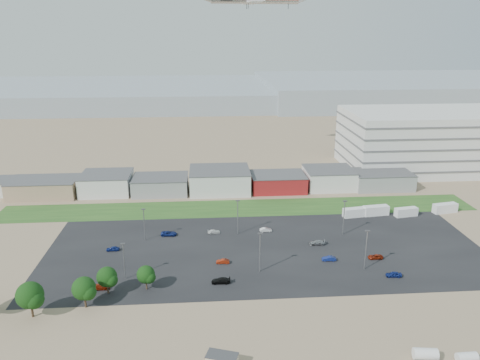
{
  "coord_description": "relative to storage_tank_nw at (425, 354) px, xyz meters",
  "views": [
    {
      "loc": [
        -10.78,
        -96.2,
        57.8
      ],
      "look_at": [
        -1.97,
        22.0,
        19.71
      ],
      "focal_mm": 35.0,
      "sensor_mm": 36.0,
      "label": 1
    }
  ],
  "objects": [
    {
      "name": "parked_car_12",
      "position": [
        -8.56,
        49.22,
        -0.65
      ],
      "size": [
        4.5,
        1.94,
        1.29
      ],
      "primitive_type": "imported",
      "rotation": [
        0.0,
        0.0,
        -1.6
      ],
      "color": "#A5A5AA",
      "rests_on": "ground"
    },
    {
      "name": "storage_tank_nw",
      "position": [
        0.0,
        0.0,
        0.0
      ],
      "size": [
        4.6,
        2.75,
        2.6
      ],
      "primitive_type": null,
      "rotation": [
        0.0,
        0.0,
        -0.14
      ],
      "color": "silver",
      "rests_on": "ground"
    },
    {
      "name": "parking_garage",
      "position": [
        61.57,
        122.25,
        11.2
      ],
      "size": [
        80.0,
        40.0,
        25.0
      ],
      "primitive_type": "cube",
      "color": "silver",
      "rests_on": "ground"
    },
    {
      "name": "parked_car_2",
      "position": [
        6.03,
        30.04,
        -0.65
      ],
      "size": [
        3.98,
        1.95,
        1.31
      ],
      "primitive_type": "imported",
      "rotation": [
        0.0,
        0.0,
        -1.68
      ],
      "color": "navy",
      "rests_on": "ground"
    },
    {
      "name": "tree_right",
      "position": [
        -62.45,
        27.53,
        2.43
      ],
      "size": [
        4.98,
        4.98,
        7.46
      ],
      "primitive_type": null,
      "color": "#13330E",
      "rests_on": "ground"
    },
    {
      "name": "tree_left",
      "position": [
        -76.57,
        19.32,
        3.26
      ],
      "size": [
        6.08,
        6.08,
        9.12
      ],
      "primitive_type": null,
      "color": "#13330E",
      "rests_on": "ground"
    },
    {
      "name": "lightpole_front_r",
      "position": [
        0.1,
        34.33,
        4.03
      ],
      "size": [
        1.25,
        0.52,
        10.65
      ],
      "primitive_type": null,
      "color": "slate",
      "rests_on": "ground"
    },
    {
      "name": "box_trailer_b",
      "position": [
        15.74,
        69.74,
        0.26
      ],
      "size": [
        8.58,
        3.62,
        3.12
      ],
      "primitive_type": null,
      "rotation": [
        0.0,
        0.0,
        0.13
      ],
      "color": "silver",
      "rests_on": "ground"
    },
    {
      "name": "tree_near",
      "position": [
        -53.83,
        28.7,
        2.08
      ],
      "size": [
        4.51,
        4.51,
        6.76
      ],
      "primitive_type": null,
      "color": "#13330E",
      "rests_on": "ground"
    },
    {
      "name": "box_trailer_d",
      "position": [
        39.4,
        70.2,
        0.23
      ],
      "size": [
        8.52,
        4.03,
        3.07
      ],
      "primitive_type": null,
      "rotation": [
        0.0,
        0.0,
        0.19
      ],
      "color": "silver",
      "rests_on": "ground"
    },
    {
      "name": "parked_car_3",
      "position": [
        -36.41,
        30.19,
        -0.64
      ],
      "size": [
        4.62,
        2.05,
        1.32
      ],
      "primitive_type": "imported",
      "rotation": [
        0.0,
        0.0,
        -1.62
      ],
      "color": "black",
      "rests_on": "ground"
    },
    {
      "name": "parked_car_4",
      "position": [
        -35.55,
        40.09,
        -0.73
      ],
      "size": [
        3.53,
        1.46,
        1.14
      ],
      "primitive_type": "imported",
      "rotation": [
        0.0,
        0.0,
        -1.64
      ],
      "color": "maroon",
      "rests_on": "ground"
    },
    {
      "name": "grass_strip",
      "position": [
        -28.43,
        79.25,
        -1.29
      ],
      "size": [
        160.0,
        16.0,
        0.02
      ],
      "primitive_type": "cube",
      "color": "#254E1D",
      "rests_on": "ground"
    },
    {
      "name": "tree_mid",
      "position": [
        -66.25,
        22.12,
        2.8
      ],
      "size": [
        5.46,
        5.46,
        8.19
      ],
      "primitive_type": null,
      "color": "#13330E",
      "rests_on": "ground"
    },
    {
      "name": "parked_car_9",
      "position": [
        -50.77,
        58.53,
        -0.65
      ],
      "size": [
        4.78,
        2.4,
        1.3
      ],
      "primitive_type": "imported",
      "rotation": [
        0.0,
        0.0,
        1.52
      ],
      "color": "navy",
      "rests_on": "ground"
    },
    {
      "name": "lightpole_back_m",
      "position": [
        -30.38,
        58.35,
        3.99
      ],
      "size": [
        1.24,
        0.52,
        10.58
      ],
      "primitive_type": null,
      "color": "slate",
      "rests_on": "ground"
    },
    {
      "name": "building_row",
      "position": [
        -45.43,
        98.25,
        2.7
      ],
      "size": [
        170.0,
        20.0,
        8.0
      ],
      "primitive_type": null,
      "color": "silver",
      "rests_on": "ground"
    },
    {
      "name": "hills_backdrop",
      "position": [
        11.57,
        342.25,
        3.2
      ],
      "size": [
        700.0,
        200.0,
        9.0
      ],
      "primitive_type": null,
      "color": "gray",
      "rests_on": "ground"
    },
    {
      "name": "parked_car_1",
      "position": [
        -7.69,
        39.49,
        -0.69
      ],
      "size": [
        3.77,
        1.53,
        1.22
      ],
      "primitive_type": "imported",
      "rotation": [
        0.0,
        0.0,
        -1.64
      ],
      "color": "navy",
      "rests_on": "ground"
    },
    {
      "name": "parked_car_6",
      "position": [
        -37.45,
        59.15,
        -0.76
      ],
      "size": [
        3.89,
        1.94,
        1.08
      ],
      "primitive_type": "imported",
      "rotation": [
        0.0,
        0.0,
        1.69
      ],
      "color": "silver",
      "rests_on": "ground"
    },
    {
      "name": "parked_car_0",
      "position": [
        4.87,
        39.69,
        -0.75
      ],
      "size": [
        3.99,
        1.9,
        1.1
      ],
      "primitive_type": "imported",
      "rotation": [
        0.0,
        0.0,
        -1.59
      ],
      "color": "maroon",
      "rests_on": "ground"
    },
    {
      "name": "parked_car_11",
      "position": [
        -21.88,
        59.25,
        -0.71
      ],
      "size": [
        3.69,
        1.56,
        1.18
      ],
      "primitive_type": "imported",
      "rotation": [
        0.0,
        0.0,
        1.66
      ],
      "color": "silver",
      "rests_on": "ground"
    },
    {
      "name": "box_trailer_c",
      "position": [
        25.22,
        68.09,
        0.1
      ],
      "size": [
        7.77,
        3.57,
        2.81
      ],
      "primitive_type": null,
      "rotation": [
        0.0,
        0.0,
        0.17
      ],
      "color": "silver",
      "rests_on": "ground"
    },
    {
      "name": "lightpole_front_l",
      "position": [
        -59.56,
        34.05,
        3.41
      ],
      "size": [
        1.11,
        0.46,
        9.43
      ],
      "primitive_type": null,
      "color": "slate",
      "rests_on": "ground"
    },
    {
      "name": "parking_lot",
      "position": [
        -23.43,
        47.25,
        -1.3
      ],
      "size": [
        120.0,
        50.0,
        0.01
      ],
      "primitive_type": "cube",
      "color": "black",
      "rests_on": "ground"
    },
    {
      "name": "storage_tank_ne",
      "position": [
        7.22,
        -1.26,
        -0.18
      ],
      "size": [
        3.77,
        1.95,
        2.24
      ],
      "primitive_type": null,
      "rotation": [
        0.0,
        0.0,
        0.02
      ],
      "color": "silver",
      "rests_on": "ground"
    },
    {
      "name": "parked_car_5",
      "position": [
        -65.41,
        49.66,
        -0.69
      ],
      "size": [
        3.56,
        1.44,
        1.21
      ],
      "primitive_type": "imported",
      "rotation": [
        0.0,
        0.0,
        -1.57
      ],
      "color": "navy",
      "rests_on": "ground"
    },
    {
      "name": "lightpole_front_m",
      "position": [
        -26.49,
        35.16,
        3.94
      ],
      "size": [
        1.23,
        0.51,
        10.48
      ],
      "primitive_type": null,
      "color": "slate",
      "rests_on": "ground"
    },
    {
      "name": "lightpole_back_r",
      "position": [
        0.63,
        55.5,
        4.02
      ],
      "size": [
        1.25,
        0.52,
        10.63
      ],
      "primitive_type": null,
      "color": "slate",
      "rests_on": "ground"
    },
    {
      "name": "box_trailer_a",
      "position": [
        8.4,
        68.86,
        0.15
      ],
      "size": [
        7.99,
        3.54,
        2.89
      ],
      "primitive_type": null,
      "rotation": [
        0.0,
        0.0,
        0.15
      ],
      "color": "silver",
      "rests_on": "ground"
    },
    {
      "name": "parked_car_10",
      "position": [
        -64.61,
        29.48,
        -0.68
      ],
      "size": [
        4.41,
        2.02,
        1.25
      ],
      "primitive_type": "imported",
      "rotation": [
        0.0,
        0.0,
        1.64
      ],
      "color": "maroon",
      "rests_on": "ground"
    },
    {
      "name": "lightpole_back_l",
      "position": [
        -57.33,
        55.9,
        3.52
      ],
      "size": [
        1.13,
        0.47,
        9.64
      ],
      "primitive_type": null,
      "color": "slate",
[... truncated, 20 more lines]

